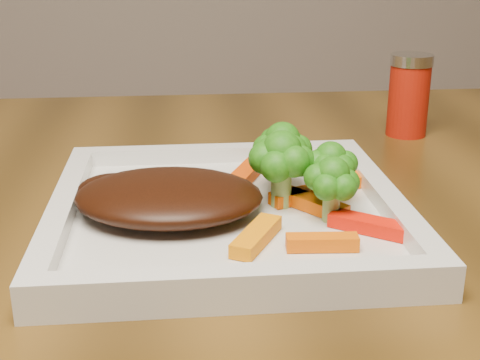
{
  "coord_description": "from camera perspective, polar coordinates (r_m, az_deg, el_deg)",
  "views": [
    {
      "loc": [
        -0.34,
        -0.41,
        0.96
      ],
      "look_at": [
        -0.29,
        0.08,
        0.79
      ],
      "focal_mm": 50.0,
      "sensor_mm": 36.0,
      "label": 1
    }
  ],
  "objects": [
    {
      "name": "plate",
      "position": [
        0.53,
        -1.09,
        -3.21
      ],
      "size": [
        0.27,
        0.27,
        0.01
      ],
      "primitive_type": "cube",
      "color": "silver",
      "rests_on": "dining_table"
    },
    {
      "name": "steak",
      "position": [
        0.51,
        -6.09,
        -1.41
      ],
      "size": [
        0.16,
        0.13,
        0.03
      ],
      "primitive_type": "ellipsoid",
      "rotation": [
        0.0,
        0.0,
        -0.13
      ],
      "color": "black",
      "rests_on": "plate"
    },
    {
      "name": "broccoli_0",
      "position": [
        0.55,
        3.62,
        2.53
      ],
      "size": [
        0.06,
        0.06,
        0.07
      ],
      "primitive_type": null,
      "rotation": [
        0.0,
        0.0,
        0.01
      ],
      "color": "#265C0F",
      "rests_on": "plate"
    },
    {
      "name": "broccoli_1",
      "position": [
        0.53,
        7.71,
        1.29
      ],
      "size": [
        0.05,
        0.05,
        0.06
      ],
      "primitive_type": null,
      "rotation": [
        0.0,
        0.0,
        -0.03
      ],
      "color": "#1F5C0F",
      "rests_on": "plate"
    },
    {
      "name": "broccoli_2",
      "position": [
        0.5,
        7.88,
        -0.3
      ],
      "size": [
        0.06,
        0.06,
        0.06
      ],
      "primitive_type": null,
      "rotation": [
        0.0,
        0.0,
        0.41
      ],
      "color": "#2F6010",
      "rests_on": "plate"
    },
    {
      "name": "broccoli_3",
      "position": [
        0.52,
        3.57,
        0.96
      ],
      "size": [
        0.07,
        0.07,
        0.06
      ],
      "primitive_type": null,
      "rotation": [
        0.0,
        0.0,
        0.2
      ],
      "color": "#2D6110",
      "rests_on": "plate"
    },
    {
      "name": "carrot_0",
      "position": [
        0.46,
        7.03,
        -5.3
      ],
      "size": [
        0.05,
        0.02,
        0.01
      ],
      "primitive_type": "cube",
      "rotation": [
        0.0,
        0.0,
        -0.07
      ],
      "color": "#E75C03",
      "rests_on": "plate"
    },
    {
      "name": "carrot_1",
      "position": [
        0.49,
        11.12,
        -3.81
      ],
      "size": [
        0.06,
        0.05,
        0.01
      ],
      "primitive_type": "cube",
      "rotation": [
        0.0,
        0.0,
        -0.63
      ],
      "color": "red",
      "rests_on": "plate"
    },
    {
      "name": "carrot_2",
      "position": [
        0.47,
        1.41,
        -4.83
      ],
      "size": [
        0.04,
        0.06,
        0.01
      ],
      "primitive_type": "cube",
      "rotation": [
        0.0,
        0.0,
        1.07
      ],
      "color": "orange",
      "rests_on": "plate"
    },
    {
      "name": "carrot_3",
      "position": [
        0.57,
        8.64,
        -0.26
      ],
      "size": [
        0.06,
        0.04,
        0.01
      ],
      "primitive_type": "cube",
      "rotation": [
        0.0,
        0.0,
        0.44
      ],
      "color": "#EF5D03",
      "rests_on": "plate"
    },
    {
      "name": "carrot_4",
      "position": [
        0.59,
        0.5,
        0.53
      ],
      "size": [
        0.04,
        0.06,
        0.01
      ],
      "primitive_type": "cube",
      "rotation": [
        0.0,
        0.0,
        1.15
      ],
      "color": "#D53E03",
      "rests_on": "plate"
    },
    {
      "name": "carrot_5",
      "position": [
        0.53,
        6.16,
        -1.98
      ],
      "size": [
        0.05,
        0.06,
        0.01
      ],
      "primitive_type": "cube",
      "rotation": [
        0.0,
        0.0,
        -0.9
      ],
      "color": "#FF5E04",
      "rests_on": "plate"
    },
    {
      "name": "carrot_6",
      "position": [
        0.54,
        5.33,
        -1.26
      ],
      "size": [
        0.06,
        0.04,
        0.01
      ],
      "primitive_type": "cube",
      "rotation": [
        0.0,
        0.0,
        0.41
      ],
      "color": "#E15203",
      "rests_on": "plate"
    },
    {
      "name": "spice_shaker",
      "position": [
        0.78,
        14.2,
        7.02
      ],
      "size": [
        0.05,
        0.05,
        0.09
      ],
      "primitive_type": "cylinder",
      "rotation": [
        0.0,
        0.0,
        -0.21
      ],
      "color": "#A21709",
      "rests_on": "dining_table"
    }
  ]
}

